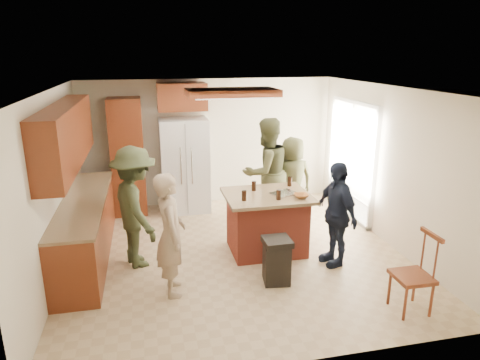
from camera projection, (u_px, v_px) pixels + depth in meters
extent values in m
plane|color=tan|center=(235.00, 254.00, 6.61)|extent=(5.00, 5.00, 0.00)
plane|color=white|center=(235.00, 89.00, 5.89)|extent=(5.00, 5.00, 0.00)
plane|color=beige|center=(210.00, 142.00, 8.59)|extent=(5.00, 0.00, 5.00)
plane|color=beige|center=(291.00, 250.00, 3.91)|extent=(5.00, 0.00, 5.00)
plane|color=beige|center=(53.00, 187.00, 5.74)|extent=(0.00, 5.00, 5.00)
plane|color=beige|center=(389.00, 167.00, 6.77)|extent=(0.00, 5.00, 5.00)
cube|color=white|center=(352.00, 161.00, 7.94)|extent=(0.02, 1.60, 2.10)
cube|color=white|center=(351.00, 161.00, 7.94)|extent=(0.08, 1.72, 2.10)
cube|color=maroon|center=(232.00, 92.00, 6.10)|extent=(1.30, 0.70, 0.10)
cube|color=white|center=(232.00, 97.00, 6.11)|extent=(1.10, 0.50, 0.02)
cube|color=olive|center=(418.00, 210.00, 8.57)|extent=(3.00, 3.00, 0.10)
cube|color=#593319|center=(436.00, 151.00, 8.97)|extent=(1.40, 1.60, 2.00)
imported|color=tan|center=(171.00, 235.00, 5.35)|extent=(0.45, 0.60, 1.60)
imported|color=#3F4226|center=(266.00, 172.00, 7.51)|extent=(1.07, 0.86, 1.92)
imported|color=#3C3E24|center=(292.00, 180.00, 7.72)|extent=(0.79, 0.54, 1.56)
imported|color=#181F31|center=(336.00, 214.00, 6.12)|extent=(0.60, 0.96, 1.54)
imported|color=#343C23|center=(136.00, 207.00, 6.06)|extent=(0.87, 1.25, 1.76)
cube|color=maroon|center=(86.00, 229.00, 6.41)|extent=(0.60, 3.00, 0.88)
cube|color=#846B4C|center=(83.00, 201.00, 6.27)|extent=(0.64, 3.00, 0.04)
cube|color=maroon|center=(66.00, 135.00, 5.97)|extent=(0.35, 3.00, 0.85)
cube|color=maroon|center=(128.00, 157.00, 8.02)|extent=(0.60, 0.60, 2.20)
cube|color=maroon|center=(182.00, 96.00, 7.92)|extent=(0.90, 0.60, 0.50)
cube|color=white|center=(185.00, 165.00, 8.22)|extent=(0.90, 0.72, 1.80)
cube|color=gray|center=(187.00, 170.00, 7.88)|extent=(0.01, 0.01, 1.71)
cylinder|color=silver|center=(181.00, 166.00, 7.81)|extent=(0.02, 0.02, 0.70)
cylinder|color=silver|center=(192.00, 166.00, 7.85)|extent=(0.02, 0.02, 0.70)
cube|color=#AB3D2C|center=(267.00, 224.00, 6.60)|extent=(1.10, 0.85, 0.88)
cube|color=brown|center=(267.00, 196.00, 6.47)|extent=(1.28, 1.03, 0.05)
cube|color=silver|center=(284.00, 193.00, 6.46)|extent=(0.46, 0.41, 0.02)
imported|color=brown|center=(301.00, 196.00, 6.31)|extent=(0.23, 0.23, 0.05)
cylinder|color=black|center=(244.00, 196.00, 6.17)|extent=(0.07, 0.07, 0.15)
cylinder|color=black|center=(254.00, 186.00, 6.61)|extent=(0.07, 0.07, 0.15)
cylinder|color=black|center=(290.00, 181.00, 6.84)|extent=(0.07, 0.07, 0.15)
cylinder|color=black|center=(279.00, 195.00, 6.20)|extent=(0.07, 0.07, 0.15)
cube|color=black|center=(277.00, 263.00, 5.73)|extent=(0.38, 0.38, 0.55)
cube|color=black|center=(277.00, 242.00, 5.64)|extent=(0.36, 0.36, 0.08)
cube|color=maroon|center=(412.00, 277.00, 5.04)|extent=(0.42, 0.42, 0.05)
cylinder|color=maroon|center=(405.00, 303.00, 4.91)|extent=(0.04, 0.04, 0.44)
cylinder|color=maroon|center=(431.00, 300.00, 4.98)|extent=(0.04, 0.04, 0.44)
cylinder|color=maroon|center=(389.00, 288.00, 5.23)|extent=(0.04, 0.04, 0.44)
cylinder|color=maroon|center=(414.00, 285.00, 5.30)|extent=(0.04, 0.04, 0.44)
cube|color=maroon|center=(432.00, 235.00, 4.93)|extent=(0.04, 0.40, 0.05)
cylinder|color=maroon|center=(436.00, 259.00, 4.89)|extent=(0.02, 0.02, 0.50)
cylinder|color=maroon|center=(423.00, 250.00, 5.11)|extent=(0.02, 0.02, 0.50)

